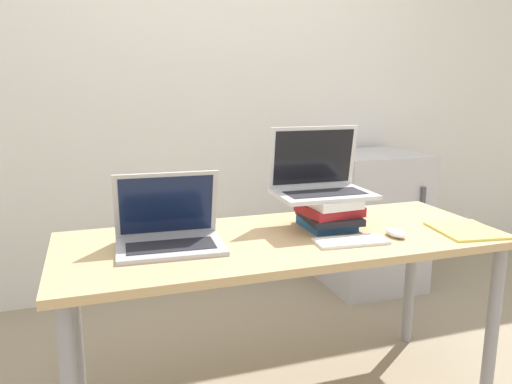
{
  "coord_description": "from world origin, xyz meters",
  "views": [
    {
      "loc": [
        -0.67,
        -1.36,
        1.28
      ],
      "look_at": [
        -0.11,
        0.33,
        0.89
      ],
      "focal_mm": 35.0,
      "sensor_mm": 36.0,
      "label": 1
    }
  ],
  "objects_px": {
    "laptop_left": "(169,232)",
    "mouse": "(396,233)",
    "laptop_on_books": "(320,181)",
    "wireless_keyboard": "(351,241)",
    "mini_fridge": "(371,220)",
    "notepad": "(465,230)",
    "book_stack": "(328,212)"
  },
  "relations": [
    {
      "from": "laptop_left",
      "to": "wireless_keyboard",
      "type": "height_order",
      "value": "laptop_left"
    },
    {
      "from": "book_stack",
      "to": "mouse",
      "type": "height_order",
      "value": "book_stack"
    },
    {
      "from": "laptop_left",
      "to": "laptop_on_books",
      "type": "distance_m",
      "value": 0.64
    },
    {
      "from": "laptop_on_books",
      "to": "laptop_left",
      "type": "bearing_deg",
      "value": -173.15
    },
    {
      "from": "notepad",
      "to": "mini_fridge",
      "type": "height_order",
      "value": "mini_fridge"
    },
    {
      "from": "laptop_on_books",
      "to": "mini_fridge",
      "type": "distance_m",
      "value": 1.27
    },
    {
      "from": "book_stack",
      "to": "wireless_keyboard",
      "type": "bearing_deg",
      "value": -91.64
    },
    {
      "from": "notepad",
      "to": "mini_fridge",
      "type": "bearing_deg",
      "value": 76.05
    },
    {
      "from": "laptop_left",
      "to": "wireless_keyboard",
      "type": "distance_m",
      "value": 0.66
    },
    {
      "from": "laptop_on_books",
      "to": "mouse",
      "type": "distance_m",
      "value": 0.35
    },
    {
      "from": "laptop_left",
      "to": "notepad",
      "type": "xyz_separation_m",
      "value": [
        1.13,
        -0.18,
        -0.05
      ]
    },
    {
      "from": "wireless_keyboard",
      "to": "book_stack",
      "type": "bearing_deg",
      "value": 88.36
    },
    {
      "from": "laptop_left",
      "to": "mini_fridge",
      "type": "bearing_deg",
      "value": 34.12
    },
    {
      "from": "laptop_left",
      "to": "mouse",
      "type": "distance_m",
      "value": 0.85
    },
    {
      "from": "wireless_keyboard",
      "to": "mini_fridge",
      "type": "bearing_deg",
      "value": 55.28
    },
    {
      "from": "mini_fridge",
      "to": "notepad",
      "type": "bearing_deg",
      "value": -103.95
    },
    {
      "from": "book_stack",
      "to": "notepad",
      "type": "bearing_deg",
      "value": -23.68
    },
    {
      "from": "book_stack",
      "to": "mini_fridge",
      "type": "bearing_deg",
      "value": 50.1
    },
    {
      "from": "book_stack",
      "to": "wireless_keyboard",
      "type": "height_order",
      "value": "book_stack"
    },
    {
      "from": "wireless_keyboard",
      "to": "laptop_on_books",
      "type": "bearing_deg",
      "value": 93.17
    },
    {
      "from": "laptop_on_books",
      "to": "mouse",
      "type": "relative_size",
      "value": 3.65
    },
    {
      "from": "laptop_on_books",
      "to": "notepad",
      "type": "xyz_separation_m",
      "value": [
        0.51,
        -0.26,
        -0.18
      ]
    },
    {
      "from": "mini_fridge",
      "to": "mouse",
      "type": "bearing_deg",
      "value": -117.61
    },
    {
      "from": "laptop_left",
      "to": "laptop_on_books",
      "type": "bearing_deg",
      "value": 6.85
    },
    {
      "from": "mouse",
      "to": "notepad",
      "type": "distance_m",
      "value": 0.3
    },
    {
      "from": "book_stack",
      "to": "mini_fridge",
      "type": "xyz_separation_m",
      "value": [
        0.77,
        0.93,
        -0.35
      ]
    },
    {
      "from": "laptop_left",
      "to": "laptop_on_books",
      "type": "relative_size",
      "value": 1.0
    },
    {
      "from": "wireless_keyboard",
      "to": "mini_fridge",
      "type": "distance_m",
      "value": 1.4
    },
    {
      "from": "book_stack",
      "to": "mini_fridge",
      "type": "relative_size",
      "value": 0.31
    },
    {
      "from": "laptop_left",
      "to": "notepad",
      "type": "distance_m",
      "value": 1.14
    },
    {
      "from": "notepad",
      "to": "laptop_left",
      "type": "bearing_deg",
      "value": 170.79
    },
    {
      "from": "laptop_left",
      "to": "mouse",
      "type": "relative_size",
      "value": 3.65
    }
  ]
}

